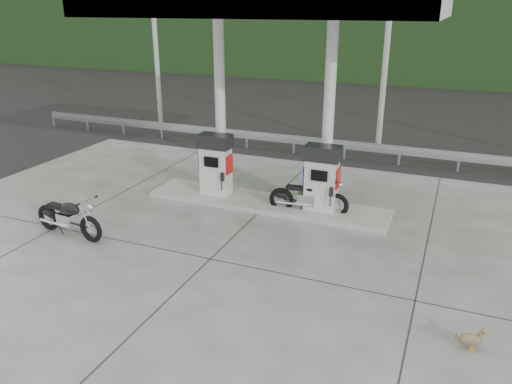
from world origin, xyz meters
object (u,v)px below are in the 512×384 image
at_px(motorcycle_left, 68,218).
at_px(motorcycle_right, 308,197).
at_px(gas_pump_right, 322,178).
at_px(duck, 470,340).
at_px(gas_pump_left, 216,164).

height_order(motorcycle_left, motorcycle_right, motorcycle_right).
height_order(gas_pump_right, motorcycle_left, gas_pump_right).
xyz_separation_m(gas_pump_right, duck, (3.89, -4.64, -0.87)).
bearing_deg(gas_pump_right, gas_pump_left, 180.00).
xyz_separation_m(motorcycle_left, duck, (9.32, -0.93, -0.30)).
relative_size(gas_pump_left, duck, 3.65).
relative_size(motorcycle_left, motorcycle_right, 0.98).
height_order(gas_pump_right, duck, gas_pump_right).
bearing_deg(duck, motorcycle_left, 159.41).
xyz_separation_m(gas_pump_left, duck, (7.09, -4.64, -0.87)).
distance_m(motorcycle_left, motorcycle_right, 6.25).
xyz_separation_m(gas_pump_left, motorcycle_left, (-2.23, -3.72, -0.57)).
relative_size(motorcycle_right, duck, 4.18).
bearing_deg(motorcycle_left, duck, 0.39).
xyz_separation_m(motorcycle_left, motorcycle_right, (5.12, 3.59, 0.01)).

